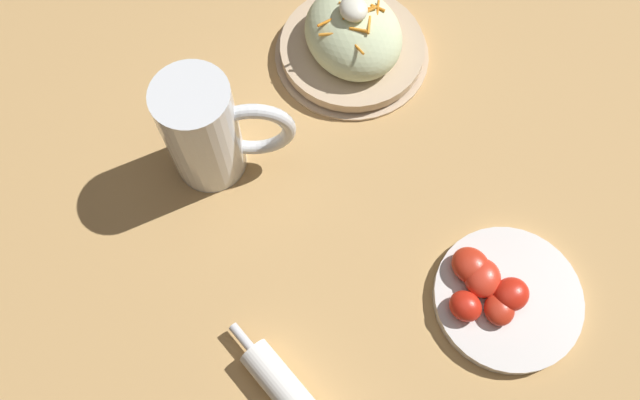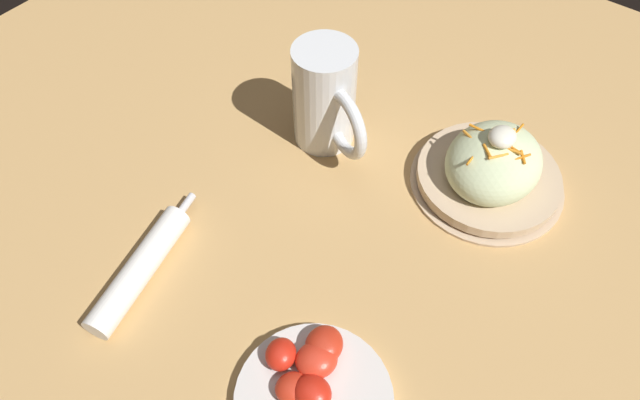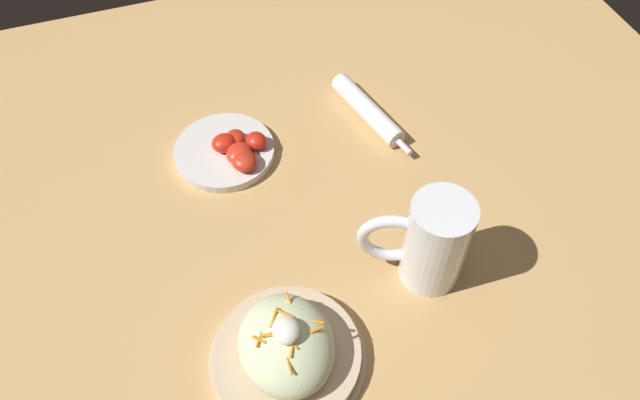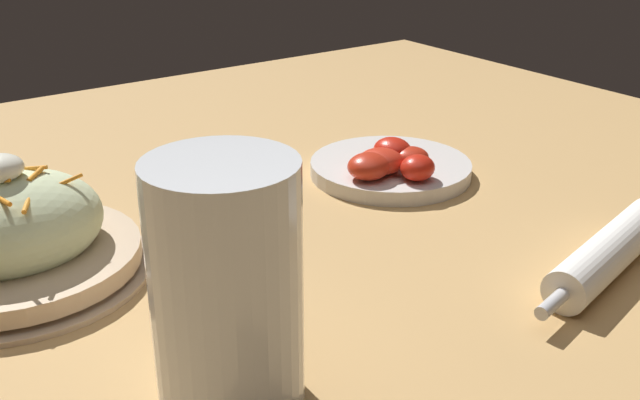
# 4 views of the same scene
# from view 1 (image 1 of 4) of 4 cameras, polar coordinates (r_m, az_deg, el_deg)

# --- Properties ---
(ground_plane) EXTENTS (1.43, 1.43, 0.00)m
(ground_plane) POSITION_cam_1_polar(r_m,az_deg,el_deg) (0.78, -3.11, -0.98)
(ground_plane) COLOR tan
(salad_plate) EXTENTS (0.22, 0.22, 0.11)m
(salad_plate) POSITION_cam_1_polar(r_m,az_deg,el_deg) (0.87, 3.01, 14.41)
(salad_plate) COLOR #D1B28E
(salad_plate) RESTS_ON ground_plane
(beer_mug) EXTENTS (0.10, 0.15, 0.16)m
(beer_mug) POSITION_cam_1_polar(r_m,az_deg,el_deg) (0.76, -10.26, 5.92)
(beer_mug) COLOR white
(beer_mug) RESTS_ON ground_plane
(tomato_plate) EXTENTS (0.17, 0.17, 0.04)m
(tomato_plate) POSITION_cam_1_polar(r_m,az_deg,el_deg) (0.76, 16.22, -8.33)
(tomato_plate) COLOR silver
(tomato_plate) RESTS_ON ground_plane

